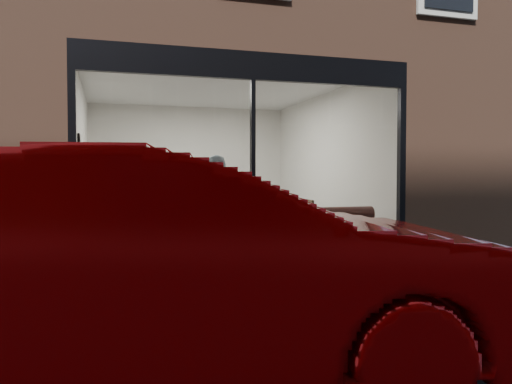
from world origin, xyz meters
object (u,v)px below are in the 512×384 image
object	(u,v)px
person	(215,211)
parked_car	(176,266)
cafe_table_left	(130,220)
cafe_chair_left	(132,241)
cafe_table_right	(301,215)
banquette	(246,254)
cafe_chair_right	(300,236)

from	to	relation	value
person	parked_car	size ratio (longest dim) A/B	0.36
cafe_table_left	cafe_chair_left	distance (m)	1.51
person	cafe_table_right	world-z (taller)	person
banquette	cafe_table_left	xyz separation A→B (m)	(-1.69, 0.55, 0.52)
person	cafe_chair_left	xyz separation A→B (m)	(-1.18, 1.74, -0.63)
parked_car	person	bearing A→B (deg)	-5.07
banquette	person	xyz separation A→B (m)	(-0.43, 0.24, 0.65)
cafe_table_left	parked_car	xyz separation A→B (m)	(0.14, -4.42, 0.06)
cafe_chair_left	parked_car	world-z (taller)	parked_car
cafe_chair_left	parked_car	size ratio (longest dim) A/B	0.08
person	cafe_table_left	world-z (taller)	person
cafe_table_right	cafe_chair_right	xyz separation A→B (m)	(0.36, 0.94, -0.50)
cafe_table_right	parked_car	world-z (taller)	parked_car
cafe_chair_left	cafe_table_left	bearing A→B (deg)	68.69
cafe_table_right	cafe_chair_left	size ratio (longest dim) A/B	1.47
person	cafe_table_left	distance (m)	1.31
person	cafe_chair_left	distance (m)	2.19
cafe_chair_left	cafe_chair_right	bearing A→B (deg)	157.67
cafe_table_right	parked_car	size ratio (longest dim) A/B	0.11
cafe_table_left	parked_car	world-z (taller)	parked_car
person	cafe_chair_right	world-z (taller)	person
cafe_chair_left	cafe_table_right	bearing A→B (deg)	139.35
cafe_table_right	parked_car	xyz separation A→B (m)	(-2.77, -4.66, 0.06)
banquette	person	distance (m)	0.81
cafe_chair_right	cafe_table_right	bearing A→B (deg)	74.67
cafe_table_left	cafe_chair_left	world-z (taller)	cafe_table_left
person	parked_car	world-z (taller)	person
person	cafe_table_left	bearing A→B (deg)	-9.17
banquette	cafe_chair_right	world-z (taller)	banquette
person	cafe_table_right	xyz separation A→B (m)	(1.64, 0.55, -0.13)
cafe_table_right	cafe_chair_right	distance (m)	1.12
cafe_chair_left	parked_car	distance (m)	5.87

